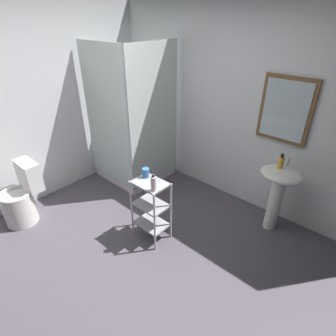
{
  "coord_description": "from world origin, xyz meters",
  "views": [
    {
      "loc": [
        1.65,
        -1.21,
        2.3
      ],
      "look_at": [
        0.2,
        0.41,
        1.05
      ],
      "focal_mm": 29.24,
      "sensor_mm": 36.0,
      "label": 1
    }
  ],
  "objects_px": {
    "pedestal_sink": "(278,187)",
    "hand_soap_bottle": "(281,162)",
    "lotion_bottle_white": "(153,184)",
    "shower_stall": "(134,151)",
    "toilet": "(22,199)",
    "storage_cart": "(151,206)",
    "rinse_cup": "(146,173)"
  },
  "relations": [
    {
      "from": "storage_cart",
      "to": "rinse_cup",
      "type": "distance_m",
      "value": 0.38
    },
    {
      "from": "pedestal_sink",
      "to": "hand_soap_bottle",
      "type": "relative_size",
      "value": 4.78
    },
    {
      "from": "storage_cart",
      "to": "lotion_bottle_white",
      "type": "height_order",
      "value": "lotion_bottle_white"
    },
    {
      "from": "storage_cart",
      "to": "lotion_bottle_white",
      "type": "bearing_deg",
      "value": -31.7
    },
    {
      "from": "shower_stall",
      "to": "pedestal_sink",
      "type": "xyz_separation_m",
      "value": [
        2.07,
        0.32,
        0.12
      ]
    },
    {
      "from": "pedestal_sink",
      "to": "toilet",
      "type": "bearing_deg",
      "value": -140.79
    },
    {
      "from": "toilet",
      "to": "storage_cart",
      "type": "height_order",
      "value": "toilet"
    },
    {
      "from": "shower_stall",
      "to": "pedestal_sink",
      "type": "relative_size",
      "value": 2.47
    },
    {
      "from": "shower_stall",
      "to": "storage_cart",
      "type": "xyz_separation_m",
      "value": [
        1.11,
        -0.75,
        -0.03
      ]
    },
    {
      "from": "hand_soap_bottle",
      "to": "lotion_bottle_white",
      "type": "distance_m",
      "value": 1.41
    },
    {
      "from": "shower_stall",
      "to": "rinse_cup",
      "type": "bearing_deg",
      "value": -35.08
    },
    {
      "from": "pedestal_sink",
      "to": "lotion_bottle_white",
      "type": "distance_m",
      "value": 1.44
    },
    {
      "from": "hand_soap_bottle",
      "to": "lotion_bottle_white",
      "type": "relative_size",
      "value": 0.9
    },
    {
      "from": "pedestal_sink",
      "to": "rinse_cup",
      "type": "height_order",
      "value": "rinse_cup"
    },
    {
      "from": "toilet",
      "to": "rinse_cup",
      "type": "xyz_separation_m",
      "value": [
        1.27,
        0.9,
        0.48
      ]
    },
    {
      "from": "toilet",
      "to": "lotion_bottle_white",
      "type": "xyz_separation_m",
      "value": [
        1.52,
        0.77,
        0.51
      ]
    },
    {
      "from": "shower_stall",
      "to": "toilet",
      "type": "distance_m",
      "value": 1.63
    },
    {
      "from": "shower_stall",
      "to": "storage_cart",
      "type": "height_order",
      "value": "shower_stall"
    },
    {
      "from": "storage_cart",
      "to": "hand_soap_bottle",
      "type": "xyz_separation_m",
      "value": [
        0.93,
        1.08,
        0.45
      ]
    },
    {
      "from": "rinse_cup",
      "to": "lotion_bottle_white",
      "type": "bearing_deg",
      "value": -28.05
    },
    {
      "from": "rinse_cup",
      "to": "hand_soap_bottle",
      "type": "bearing_deg",
      "value": 44.59
    },
    {
      "from": "pedestal_sink",
      "to": "lotion_bottle_white",
      "type": "bearing_deg",
      "value": -125.97
    },
    {
      "from": "pedestal_sink",
      "to": "storage_cart",
      "type": "bearing_deg",
      "value": -132.1
    },
    {
      "from": "hand_soap_bottle",
      "to": "rinse_cup",
      "type": "relative_size",
      "value": 1.66
    },
    {
      "from": "shower_stall",
      "to": "rinse_cup",
      "type": "relative_size",
      "value": 19.56
    },
    {
      "from": "storage_cart",
      "to": "lotion_bottle_white",
      "type": "xyz_separation_m",
      "value": [
        0.13,
        -0.08,
        0.39
      ]
    },
    {
      "from": "storage_cart",
      "to": "rinse_cup",
      "type": "bearing_deg",
      "value": 156.37
    },
    {
      "from": "pedestal_sink",
      "to": "rinse_cup",
      "type": "relative_size",
      "value": 7.92
    },
    {
      "from": "pedestal_sink",
      "to": "toilet",
      "type": "relative_size",
      "value": 1.07
    },
    {
      "from": "storage_cart",
      "to": "hand_soap_bottle",
      "type": "distance_m",
      "value": 1.49
    },
    {
      "from": "lotion_bottle_white",
      "to": "rinse_cup",
      "type": "relative_size",
      "value": 1.85
    },
    {
      "from": "hand_soap_bottle",
      "to": "rinse_cup",
      "type": "height_order",
      "value": "hand_soap_bottle"
    }
  ]
}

